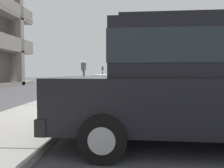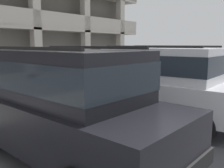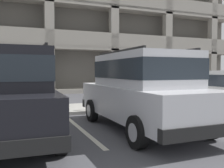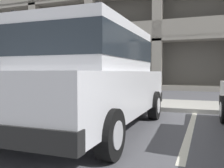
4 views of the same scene
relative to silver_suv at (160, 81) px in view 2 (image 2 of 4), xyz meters
The scene contains 9 objects.
ground_plane 2.73m from the silver_suv, 86.97° to the left, with size 80.00×80.00×0.10m.
sidewalk 3.91m from the silver_suv, 88.01° to the left, with size 40.00×2.20×0.12m.
parking_stall_lines 2.33m from the silver_suv, 31.45° to the left, with size 13.11×4.80×0.01m.
silver_suv is the anchor object (origin of this frame).
red_sedan 3.20m from the silver_suv, behind, with size 2.17×4.86×2.03m.
dark_hatchback 3.34m from the silver_suv, ahead, with size 2.00×4.56×1.54m.
parking_meter_near 2.85m from the silver_suv, 83.15° to the left, with size 0.35×0.12×1.46m.
parking_meter_far 7.39m from the silver_suv, 22.45° to the left, with size 0.15×0.12×1.47m.
fire_hydrant 5.33m from the silver_suv, 36.15° to the left, with size 0.30×0.30×0.70m.
Camera 2 is at (-6.15, -5.63, 2.07)m, focal length 40.00 mm.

